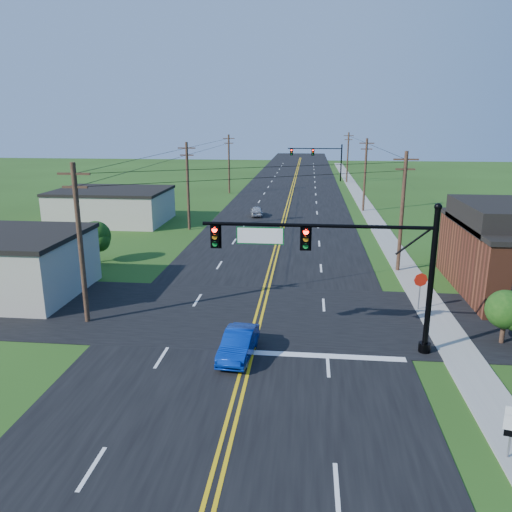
# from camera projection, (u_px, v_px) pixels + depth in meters

# --- Properties ---
(ground) EXTENTS (260.00, 260.00, 0.00)m
(ground) POSITION_uv_depth(u_px,v_px,m) (222.00, 440.00, 17.97)
(ground) COLOR #234012
(ground) RESTS_ON ground
(road_main) EXTENTS (16.00, 220.00, 0.04)m
(road_main) POSITION_uv_depth(u_px,v_px,m) (286.00, 207.00, 65.93)
(road_main) COLOR black
(road_main) RESTS_ON ground
(road_cross) EXTENTS (70.00, 10.00, 0.04)m
(road_cross) POSITION_uv_depth(u_px,v_px,m) (256.00, 315.00, 29.48)
(road_cross) COLOR black
(road_cross) RESTS_ON ground
(sidewalk) EXTENTS (2.00, 160.00, 0.08)m
(sidewalk) POSITION_uv_depth(u_px,v_px,m) (377.00, 224.00, 55.27)
(sidewalk) COLOR gray
(sidewalk) RESTS_ON ground
(signal_mast_main) EXTENTS (11.30, 0.60, 7.48)m
(signal_mast_main) POSITION_uv_depth(u_px,v_px,m) (337.00, 258.00, 23.95)
(signal_mast_main) COLOR black
(signal_mast_main) RESTS_ON ground
(signal_mast_far) EXTENTS (10.98, 0.60, 7.48)m
(signal_mast_far) POSITION_uv_depth(u_px,v_px,m) (318.00, 156.00, 93.06)
(signal_mast_far) COLOR black
(signal_mast_far) RESTS_ON ground
(cream_bldg_near) EXTENTS (10.20, 8.20, 4.10)m
(cream_bldg_near) POSITION_uv_depth(u_px,v_px,m) (1.00, 264.00, 32.58)
(cream_bldg_near) COLOR #BBB2A0
(cream_bldg_near) RESTS_ON ground
(cream_bldg_far) EXTENTS (12.20, 9.20, 3.70)m
(cream_bldg_far) POSITION_uv_depth(u_px,v_px,m) (112.00, 206.00, 55.85)
(cream_bldg_far) COLOR #BBB2A0
(cream_bldg_far) RESTS_ON ground
(utility_pole_left_a) EXTENTS (1.80, 0.28, 9.00)m
(utility_pole_left_a) POSITION_uv_depth(u_px,v_px,m) (80.00, 241.00, 27.28)
(utility_pole_left_a) COLOR #321D16
(utility_pole_left_a) RESTS_ON ground
(utility_pole_left_b) EXTENTS (1.80, 0.28, 9.00)m
(utility_pole_left_b) POSITION_uv_depth(u_px,v_px,m) (188.00, 185.00, 51.26)
(utility_pole_left_b) COLOR #321D16
(utility_pole_left_b) RESTS_ON ground
(utility_pole_left_c) EXTENTS (1.80, 0.28, 9.00)m
(utility_pole_left_c) POSITION_uv_depth(u_px,v_px,m) (229.00, 163.00, 77.16)
(utility_pole_left_c) COLOR #321D16
(utility_pole_left_c) RESTS_ON ground
(utility_pole_right_a) EXTENTS (1.80, 0.28, 9.00)m
(utility_pole_right_a) POSITION_uv_depth(u_px,v_px,m) (402.00, 210.00, 36.84)
(utility_pole_right_a) COLOR #321D16
(utility_pole_right_a) RESTS_ON ground
(utility_pole_right_b) EXTENTS (1.80, 0.28, 9.00)m
(utility_pole_right_b) POSITION_uv_depth(u_px,v_px,m) (365.00, 174.00, 61.78)
(utility_pole_right_b) COLOR #321D16
(utility_pole_right_b) RESTS_ON ground
(utility_pole_right_c) EXTENTS (1.80, 0.28, 9.00)m
(utility_pole_right_c) POSITION_uv_depth(u_px,v_px,m) (348.00, 156.00, 90.56)
(utility_pole_right_c) COLOR #321D16
(utility_pole_right_c) RESTS_ON ground
(tree_right_back) EXTENTS (3.00, 3.00, 4.10)m
(tree_right_back) POSITION_uv_depth(u_px,v_px,m) (469.00, 229.00, 40.61)
(tree_right_back) COLOR #321D16
(tree_right_back) RESTS_ON ground
(shrub_corner) EXTENTS (2.00, 2.00, 2.86)m
(shrub_corner) POSITION_uv_depth(u_px,v_px,m) (506.00, 310.00, 25.28)
(shrub_corner) COLOR #321D16
(shrub_corner) RESTS_ON ground
(tree_left) EXTENTS (2.40, 2.40, 3.37)m
(tree_left) POSITION_uv_depth(u_px,v_px,m) (96.00, 236.00, 39.92)
(tree_left) COLOR #321D16
(tree_left) RESTS_ON ground
(blue_car) EXTENTS (1.70, 4.04, 1.30)m
(blue_car) POSITION_uv_depth(u_px,v_px,m) (239.00, 344.00, 24.13)
(blue_car) COLOR #062993
(blue_car) RESTS_ON ground
(distant_car) EXTENTS (1.85, 3.61, 1.18)m
(distant_car) POSITION_uv_depth(u_px,v_px,m) (257.00, 211.00, 59.57)
(distant_car) COLOR #AEADB2
(distant_car) RESTS_ON ground
(stop_sign) EXTENTS (0.83, 0.20, 2.37)m
(stop_sign) POSITION_uv_depth(u_px,v_px,m) (420.00, 284.00, 29.75)
(stop_sign) COLOR slate
(stop_sign) RESTS_ON ground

